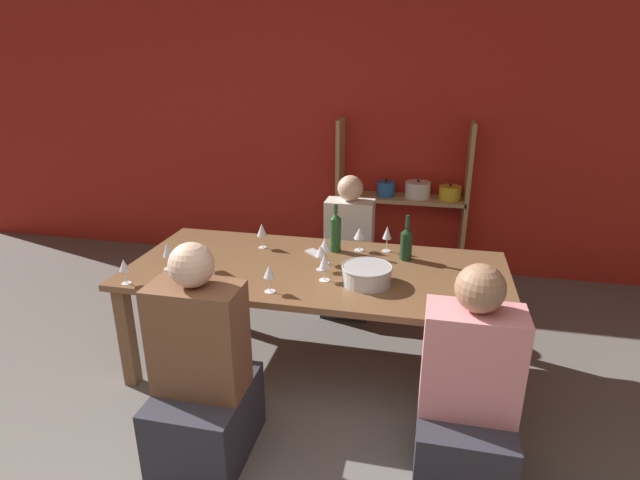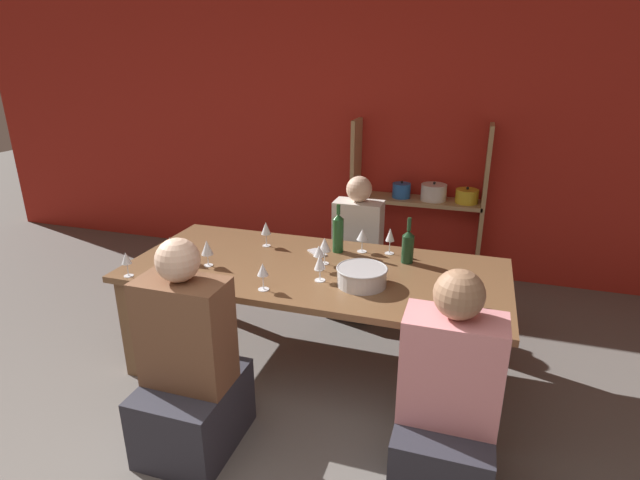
{
  "view_description": "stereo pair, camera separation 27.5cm",
  "coord_description": "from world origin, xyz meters",
  "px_view_note": "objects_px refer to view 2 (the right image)",
  "views": [
    {
      "loc": [
        0.72,
        -0.88,
        1.98
      ],
      "look_at": [
        0.07,
        2.04,
        0.87
      ],
      "focal_mm": 28.0,
      "sensor_mm": 36.0,
      "label": 1
    },
    {
      "loc": [
        0.99,
        -0.81,
        1.98
      ],
      "look_at": [
        0.07,
        2.04,
        0.87
      ],
      "focal_mm": 28.0,
      "sensor_mm": 36.0,
      "label": 2
    }
  ],
  "objects_px": {
    "dining_table": "(315,278)",
    "wine_glass_red_d": "(185,246)",
    "wine_glass_empty_a": "(319,252)",
    "wine_glass_empty_e": "(266,229)",
    "person_near_b": "(190,376)",
    "wine_bottle_dark": "(408,246)",
    "wine_glass_red_a": "(390,236)",
    "person_far_a": "(357,263)",
    "mixing_bowl": "(362,276)",
    "wine_bottle_green": "(338,232)",
    "wine_glass_empty_d": "(320,262)",
    "shelf_unit": "(418,224)",
    "cell_phone": "(317,253)",
    "person_near_a": "(445,421)",
    "wine_glass_empty_b": "(472,287)",
    "wine_glass_red_e": "(325,245)",
    "wine_glass_white_b": "(126,259)",
    "wine_glass_red_c": "(170,245)",
    "wine_glass_white_a": "(263,271)",
    "wine_glass_red_b": "(207,248)",
    "wine_glass_empty_c": "(362,235)"
  },
  "relations": [
    {
      "from": "wine_bottle_dark",
      "to": "wine_glass_red_a",
      "type": "bearing_deg",
      "value": 139.75
    },
    {
      "from": "wine_glass_empty_a",
      "to": "wine_glass_red_c",
      "type": "xyz_separation_m",
      "value": [
        -0.93,
        -0.19,
        0.0
      ]
    },
    {
      "from": "wine_glass_red_c",
      "to": "person_near_b",
      "type": "xyz_separation_m",
      "value": [
        0.51,
        -0.67,
        -0.42
      ]
    },
    {
      "from": "wine_glass_empty_a",
      "to": "wine_glass_red_b",
      "type": "xyz_separation_m",
      "value": [
        -0.69,
        -0.15,
        -0.0
      ]
    },
    {
      "from": "mixing_bowl",
      "to": "wine_glass_red_e",
      "type": "distance_m",
      "value": 0.39
    },
    {
      "from": "wine_glass_red_a",
      "to": "person_far_a",
      "type": "height_order",
      "value": "person_far_a"
    },
    {
      "from": "wine_glass_red_d",
      "to": "person_near_b",
      "type": "relative_size",
      "value": 0.13
    },
    {
      "from": "dining_table",
      "to": "wine_glass_red_d",
      "type": "relative_size",
      "value": 14.91
    },
    {
      "from": "wine_bottle_green",
      "to": "person_near_a",
      "type": "relative_size",
      "value": 0.28
    },
    {
      "from": "person_near_b",
      "to": "wine_glass_red_d",
      "type": "bearing_deg",
      "value": 121.02
    },
    {
      "from": "wine_bottle_green",
      "to": "cell_phone",
      "type": "xyz_separation_m",
      "value": [
        -0.12,
        -0.08,
        -0.13
      ]
    },
    {
      "from": "wine_glass_red_b",
      "to": "wine_glass_red_d",
      "type": "distance_m",
      "value": 0.16
    },
    {
      "from": "wine_bottle_dark",
      "to": "wine_glass_red_a",
      "type": "height_order",
      "value": "wine_bottle_dark"
    },
    {
      "from": "dining_table",
      "to": "person_near_b",
      "type": "height_order",
      "value": "person_near_b"
    },
    {
      "from": "wine_glass_empty_a",
      "to": "wine_glass_empty_c",
      "type": "height_order",
      "value": "wine_glass_empty_c"
    },
    {
      "from": "wine_glass_empty_a",
      "to": "cell_phone",
      "type": "height_order",
      "value": "wine_glass_empty_a"
    },
    {
      "from": "shelf_unit",
      "to": "wine_bottle_dark",
      "type": "distance_m",
      "value": 1.46
    },
    {
      "from": "wine_glass_empty_c",
      "to": "wine_glass_red_a",
      "type": "bearing_deg",
      "value": 7.12
    },
    {
      "from": "wine_glass_red_a",
      "to": "wine_glass_red_e",
      "type": "distance_m",
      "value": 0.47
    },
    {
      "from": "wine_glass_empty_a",
      "to": "wine_glass_empty_e",
      "type": "xyz_separation_m",
      "value": [
        -0.48,
        0.29,
        0.01
      ]
    },
    {
      "from": "mixing_bowl",
      "to": "person_near_a",
      "type": "relative_size",
      "value": 0.26
    },
    {
      "from": "wine_glass_red_b",
      "to": "wine_glass_empty_c",
      "type": "relative_size",
      "value": 1.04
    },
    {
      "from": "shelf_unit",
      "to": "wine_glass_empty_d",
      "type": "distance_m",
      "value": 1.93
    },
    {
      "from": "wine_glass_red_a",
      "to": "person_far_a",
      "type": "xyz_separation_m",
      "value": [
        -0.34,
        0.49,
        -0.44
      ]
    },
    {
      "from": "wine_bottle_green",
      "to": "wine_glass_empty_d",
      "type": "bearing_deg",
      "value": -86.79
    },
    {
      "from": "mixing_bowl",
      "to": "person_near_b",
      "type": "xyz_separation_m",
      "value": [
        -0.73,
        -0.73,
        -0.36
      ]
    },
    {
      "from": "mixing_bowl",
      "to": "cell_phone",
      "type": "distance_m",
      "value": 0.56
    },
    {
      "from": "wine_glass_red_a",
      "to": "wine_glass_empty_e",
      "type": "bearing_deg",
      "value": -172.03
    },
    {
      "from": "mixing_bowl",
      "to": "wine_bottle_green",
      "type": "distance_m",
      "value": 0.55
    },
    {
      "from": "wine_glass_red_d",
      "to": "wine_glass_white_a",
      "type": "relative_size",
      "value": 0.98
    },
    {
      "from": "wine_glass_empty_a",
      "to": "cell_phone",
      "type": "relative_size",
      "value": 1.03
    },
    {
      "from": "wine_bottle_dark",
      "to": "wine_glass_empty_d",
      "type": "relative_size",
      "value": 1.78
    },
    {
      "from": "shelf_unit",
      "to": "wine_bottle_dark",
      "type": "relative_size",
      "value": 4.79
    },
    {
      "from": "wine_glass_empty_a",
      "to": "mixing_bowl",
      "type": "bearing_deg",
      "value": -23.49
    },
    {
      "from": "wine_glass_white_a",
      "to": "person_far_a",
      "type": "bearing_deg",
      "value": 78.75
    },
    {
      "from": "wine_glass_white_a",
      "to": "wine_glass_empty_e",
      "type": "distance_m",
      "value": 0.7
    },
    {
      "from": "wine_glass_empty_e",
      "to": "wine_glass_white_b",
      "type": "relative_size",
      "value": 1.15
    },
    {
      "from": "dining_table",
      "to": "wine_glass_red_d",
      "type": "xyz_separation_m",
      "value": [
        -0.82,
        -0.18,
        0.19
      ]
    },
    {
      "from": "wine_glass_empty_e",
      "to": "cell_phone",
      "type": "xyz_separation_m",
      "value": [
        0.38,
        -0.03,
        -0.12
      ]
    },
    {
      "from": "wine_glass_red_c",
      "to": "wine_glass_empty_e",
      "type": "distance_m",
      "value": 0.66
    },
    {
      "from": "wine_glass_empty_b",
      "to": "wine_glass_empty_e",
      "type": "relative_size",
      "value": 0.93
    },
    {
      "from": "wine_glass_white_a",
      "to": "person_near_b",
      "type": "bearing_deg",
      "value": -112.59
    },
    {
      "from": "wine_glass_red_a",
      "to": "wine_glass_white_b",
      "type": "height_order",
      "value": "wine_glass_red_a"
    },
    {
      "from": "wine_glass_red_d",
      "to": "cell_phone",
      "type": "relative_size",
      "value": 1.0
    },
    {
      "from": "wine_bottle_green",
      "to": "wine_glass_empty_a",
      "type": "height_order",
      "value": "wine_bottle_green"
    },
    {
      "from": "person_near_b",
      "to": "wine_glass_red_c",
      "type": "bearing_deg",
      "value": 127.28
    },
    {
      "from": "wine_glass_red_c",
      "to": "wine_glass_empty_d",
      "type": "bearing_deg",
      "value": 2.49
    },
    {
      "from": "shelf_unit",
      "to": "person_far_a",
      "type": "distance_m",
      "value": 0.91
    },
    {
      "from": "cell_phone",
      "to": "wine_glass_red_a",
      "type": "bearing_deg",
      "value": 17.38
    },
    {
      "from": "wine_glass_empty_b",
      "to": "wine_glass_white_a",
      "type": "bearing_deg",
      "value": -172.57
    }
  ]
}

